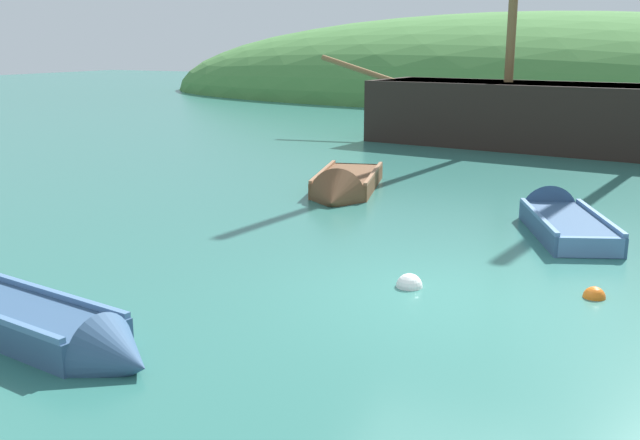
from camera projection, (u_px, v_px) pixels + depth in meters
The scene contains 8 objects.
ground_plane at pixel (441, 296), 9.43m from camera, with size 120.00×120.00×0.00m, color #2D6B60.
shore_hill at pixel (528, 99), 42.65m from camera, with size 48.64×20.67×9.97m, color #477F3D.
sailing_ship at pixel (589, 125), 21.74m from camera, with size 16.23×4.61×13.66m.
rowboat_portside at pixel (559, 223), 12.81m from camera, with size 2.27×3.43×1.05m.
rowboat_near_dock at pixel (344, 188), 15.77m from camera, with size 2.10×3.74×1.18m.
rowboat_far at pixel (48, 334), 7.89m from camera, with size 3.42×1.31×0.86m.
buoy_white at pixel (409, 287), 9.78m from camera, with size 0.36×0.36×0.36m, color white.
buoy_orange at pixel (594, 297), 9.36m from camera, with size 0.29×0.29×0.29m, color orange.
Camera 1 is at (2.57, -8.68, 3.22)m, focal length 40.45 mm.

